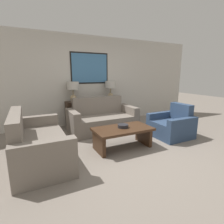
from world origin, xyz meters
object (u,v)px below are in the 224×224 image
at_px(couch_by_back_wall, 102,120).
at_px(coffee_table, 123,133).
at_px(decorative_bowl, 123,126).
at_px(console_table, 93,112).
at_px(armchair_near_back_wall, 172,126).
at_px(table_lamp_left, 73,88).
at_px(couch_by_side, 38,144).
at_px(table_lamp_right, 110,87).

bearing_deg(couch_by_back_wall, coffee_table, -93.39).
bearing_deg(decorative_bowl, couch_by_back_wall, 87.40).
bearing_deg(couch_by_back_wall, console_table, 90.00).
bearing_deg(couch_by_back_wall, armchair_near_back_wall, -41.00).
xyz_separation_m(table_lamp_left, armchair_near_back_wall, (1.96, -1.88, -0.87)).
distance_m(couch_by_back_wall, couch_by_side, 2.01).
height_order(couch_by_side, decorative_bowl, couch_by_side).
height_order(console_table, couch_by_back_wall, couch_by_back_wall).
relative_size(console_table, armchair_near_back_wall, 1.87).
distance_m(table_lamp_right, armchair_near_back_wall, 2.22).
bearing_deg(coffee_table, table_lamp_left, 104.86).
distance_m(couch_by_back_wall, armchair_near_back_wall, 1.82).
bearing_deg(coffee_table, armchair_near_back_wall, 2.84).
height_order(couch_by_side, coffee_table, couch_by_side).
relative_size(table_lamp_left, table_lamp_right, 1.00).
height_order(table_lamp_right, couch_by_side, table_lamp_right).
xyz_separation_m(console_table, couch_by_back_wall, (0.00, -0.69, -0.07)).
bearing_deg(table_lamp_right, table_lamp_left, 180.00).
xyz_separation_m(table_lamp_left, couch_by_back_wall, (0.59, -0.69, -0.84)).
bearing_deg(coffee_table, table_lamp_right, 71.13).
xyz_separation_m(coffee_table, decorative_bowl, (0.02, 0.02, 0.15)).
height_order(couch_by_back_wall, armchair_near_back_wall, couch_by_back_wall).
bearing_deg(couch_by_side, coffee_table, -7.30).
distance_m(console_table, table_lamp_right, 0.97).
bearing_deg(decorative_bowl, console_table, 88.33).
bearing_deg(coffee_table, couch_by_back_wall, 86.61).
bearing_deg(console_table, decorative_bowl, -91.67).
relative_size(table_lamp_left, armchair_near_back_wall, 0.65).
bearing_deg(console_table, armchair_near_back_wall, -53.93).
distance_m(table_lamp_right, couch_by_back_wall, 1.24).
relative_size(table_lamp_left, couch_by_back_wall, 0.32).
distance_m(table_lamp_right, decorative_bowl, 2.15).
height_order(table_lamp_right, coffee_table, table_lamp_right).
xyz_separation_m(couch_by_back_wall, decorative_bowl, (-0.06, -1.24, 0.17)).
bearing_deg(armchair_near_back_wall, couch_by_back_wall, 139.00).
relative_size(couch_by_side, decorative_bowl, 8.12).
bearing_deg(decorative_bowl, table_lamp_right, 71.41).
distance_m(table_lamp_left, couch_by_back_wall, 1.24).
distance_m(console_table, table_lamp_left, 0.97).
distance_m(console_table, couch_by_side, 2.44).
bearing_deg(armchair_near_back_wall, table_lamp_right, 112.46).
xyz_separation_m(couch_by_back_wall, couch_by_side, (-1.71, -1.05, 0.00)).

